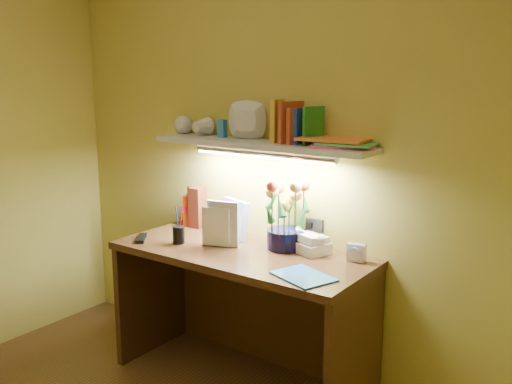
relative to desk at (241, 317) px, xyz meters
The scene contains 13 objects.
desk is the anchor object (origin of this frame).
flower_bouquet 0.61m from the desk, 45.63° to the left, with size 0.23×0.23×0.36m, color #090833, non-canonical shape.
telephone 0.56m from the desk, 31.41° to the left, with size 0.20×0.15×0.12m, color white, non-canonical shape.
desk_clock 0.74m from the desk, 18.66° to the left, with size 0.09×0.05×0.09m, color #ABABAF.
whisky_bottle 0.79m from the desk, 157.88° to the left, with size 0.07×0.07×0.25m, color #9F2A08, non-canonical shape.
whisky_box 0.74m from the desk, 155.52° to the left, with size 0.08×0.08×0.25m, color #561F12.
pen_cup 0.59m from the desk, 166.18° to the right, with size 0.07×0.07×0.16m, color black.
art_card 0.55m from the desk, 135.57° to the left, with size 0.22×0.04×0.22m, color white, non-canonical shape.
tv_remote 0.71m from the desk, 164.21° to the right, with size 0.05×0.16×0.02m, color black.
blue_folder 0.63m from the desk, 17.93° to the right, with size 0.27×0.20×0.01m, color #2977C3.
desk_book_a 0.54m from the desk, behind, with size 0.16×0.02×0.22m, color silver.
desk_book_b 0.55m from the desk, behind, with size 0.18×0.02×0.25m, color silver.
wall_shelf 0.98m from the desk, 82.55° to the left, with size 1.32×0.35×0.25m.
Camera 1 is at (1.75, -1.10, 1.66)m, focal length 40.00 mm.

